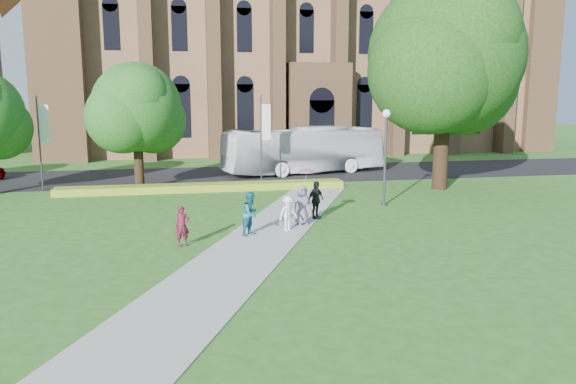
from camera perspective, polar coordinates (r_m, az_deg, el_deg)
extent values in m
plane|color=#2A5B1B|center=(23.30, -1.97, -5.12)|extent=(160.00, 160.00, 0.00)
cube|color=black|center=(42.79, -6.33, 1.73)|extent=(160.00, 10.00, 0.02)
cube|color=#B2B2A8|center=(24.25, -2.36, -4.47)|extent=(15.58, 28.54, 0.04)
cube|color=gold|center=(35.92, -8.56, 0.47)|extent=(18.00, 1.40, 0.45)
cube|color=brown|center=(63.73, 1.08, 12.09)|extent=(52.00, 16.00, 17.00)
cube|color=#4D3224|center=(56.45, -23.05, 13.65)|extent=(3.50, 3.50, 21.00)
cube|color=#4D3224|center=(67.24, 23.91, 12.86)|extent=(3.50, 3.50, 21.00)
cube|color=#4D3224|center=(54.95, 3.10, 8.26)|extent=(6.00, 2.50, 9.00)
cylinder|color=#38383D|center=(31.00, 9.83, 3.01)|extent=(0.14, 0.14, 4.80)
sphere|color=white|center=(30.81, 9.97, 7.86)|extent=(0.44, 0.44, 0.44)
cylinder|color=#38383D|center=(31.36, 9.70, -1.21)|extent=(0.36, 0.36, 0.15)
cylinder|color=#332114|center=(37.24, 15.32, 5.33)|extent=(0.96, 0.96, 6.60)
sphere|color=#13340E|center=(37.21, 15.69, 13.17)|extent=(9.60, 9.60, 9.60)
cylinder|color=#332114|center=(37.00, -14.94, 3.39)|extent=(0.60, 0.60, 4.12)
sphere|color=#194715|center=(36.80, -15.16, 8.33)|extent=(5.60, 5.60, 5.60)
cylinder|color=#38383D|center=(37.95, -2.75, 5.29)|extent=(0.10, 0.10, 6.00)
cube|color=white|center=(37.93, -2.24, 7.11)|extent=(0.60, 0.02, 2.40)
cylinder|color=#38383D|center=(38.46, -23.92, 4.52)|extent=(0.10, 0.10, 6.00)
cube|color=white|center=(38.31, -23.53, 6.33)|extent=(0.60, 0.02, 2.40)
imported|color=silver|center=(43.28, 1.67, 4.27)|extent=(13.18, 5.88, 3.57)
imported|color=#591428|center=(22.84, -10.70, -3.41)|extent=(0.64, 0.47, 1.61)
imported|color=#18617C|center=(24.11, -3.77, -2.21)|extent=(1.16, 1.15, 1.89)
imported|color=white|center=(24.88, 0.01, -2.19)|extent=(1.17, 1.00, 1.56)
imported|color=black|center=(27.36, 2.84, -0.81)|extent=(1.14, 0.98, 1.84)
imported|color=slate|center=(26.08, 1.47, -1.33)|extent=(0.98, 0.73, 1.83)
imported|color=#E5A1B7|center=(26.00, 1.83, 1.46)|extent=(1.03, 1.03, 0.70)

